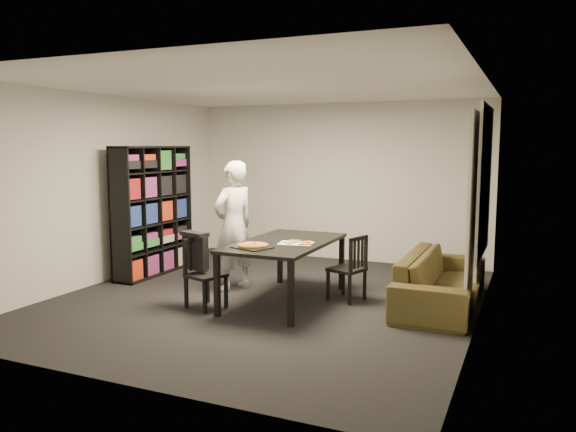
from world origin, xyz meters
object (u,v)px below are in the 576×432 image
at_px(pepperoni_pizza, 253,245).
at_px(bookshelf, 153,211).
at_px(chair_left, 201,268).
at_px(sofa, 442,280).
at_px(dining_table, 285,247).
at_px(chair_right, 352,264).
at_px(baking_tray, 252,247).
at_px(person, 234,226).

bearing_deg(pepperoni_pizza, bookshelf, 153.10).
height_order(chair_left, sofa, chair_left).
height_order(dining_table, sofa, dining_table).
distance_m(chair_right, baking_tray, 1.31).
xyz_separation_m(chair_right, pepperoni_pizza, (-0.91, -0.87, 0.31)).
distance_m(bookshelf, sofa, 4.24).
relative_size(person, sofa, 0.80).
distance_m(chair_left, sofa, 2.87).
xyz_separation_m(chair_left, pepperoni_pizza, (0.65, 0.08, 0.31)).
height_order(person, baking_tray, person).
xyz_separation_m(dining_table, person, (-0.87, 0.29, 0.17)).
bearing_deg(sofa, chair_left, 115.03).
xyz_separation_m(bookshelf, dining_table, (2.41, -0.62, -0.27)).
distance_m(dining_table, person, 0.93).
height_order(chair_right, pepperoni_pizza, chair_right).
xyz_separation_m(chair_left, baking_tray, (0.65, 0.05, 0.29)).
bearing_deg(dining_table, pepperoni_pizza, -107.36).
bearing_deg(person, baking_tray, 62.59).
relative_size(baking_tray, pepperoni_pizza, 1.14).
height_order(chair_right, person, person).
height_order(pepperoni_pizza, sofa, pepperoni_pizza).
xyz_separation_m(dining_table, baking_tray, (-0.16, -0.55, 0.07)).
relative_size(bookshelf, person, 1.11).
relative_size(bookshelf, chair_left, 2.30).
bearing_deg(sofa, dining_table, 108.92).
height_order(bookshelf, chair_left, bookshelf).
xyz_separation_m(baking_tray, sofa, (1.95, 1.16, -0.45)).
relative_size(chair_right, sofa, 0.38).
bearing_deg(bookshelf, pepperoni_pizza, -26.90).
xyz_separation_m(dining_table, pepperoni_pizza, (-0.16, -0.52, 0.09)).
height_order(dining_table, chair_right, chair_right).
bearing_deg(sofa, bookshelf, 89.92).
distance_m(person, sofa, 2.73).
bearing_deg(person, chair_right, 114.54).
height_order(bookshelf, dining_table, bookshelf).
relative_size(pepperoni_pizza, sofa, 0.16).
xyz_separation_m(bookshelf, sofa, (4.20, -0.01, -0.64)).
bearing_deg(pepperoni_pizza, chair_right, 43.66).
xyz_separation_m(bookshelf, baking_tray, (2.25, -1.17, -0.19)).
distance_m(bookshelf, person, 1.58).
bearing_deg(sofa, chair_right, 104.33).
distance_m(bookshelf, chair_left, 2.07).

